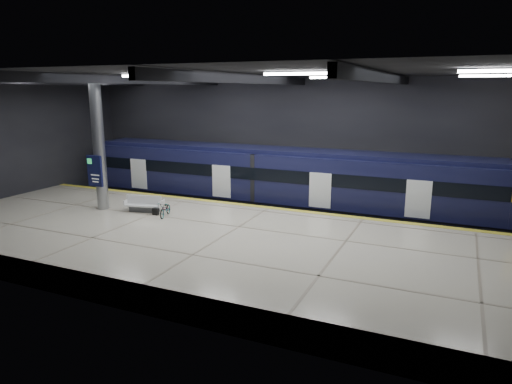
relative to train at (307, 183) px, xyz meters
The scene contains 10 objects.
ground 5.99m from the train, 102.09° to the right, with size 30.00×30.00×0.00m, color black.
room_shell 6.71m from the train, 102.11° to the right, with size 30.10×16.10×8.05m.
platform 8.22m from the train, 98.37° to the right, with size 30.00×11.00×1.10m, color beige.
safety_strip 3.14m from the train, 113.20° to the right, with size 30.00×0.40×0.01m, color gold.
rails 2.30m from the train, behind, with size 30.00×1.52×0.16m.
train is the anchor object (origin of this frame).
bench 9.16m from the train, 138.19° to the right, with size 2.07×1.22×0.86m.
bicycle 8.33m from the train, 129.44° to the right, with size 0.50×1.42×0.75m, color #99999E.
pannier_bag 8.74m from the train, 132.50° to the right, with size 0.30×0.18×0.35m, color black.
info_column 11.51m from the train, 144.59° to the right, with size 0.90×0.78×6.90m.
Camera 1 is at (8.94, -19.12, 7.30)m, focal length 32.00 mm.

